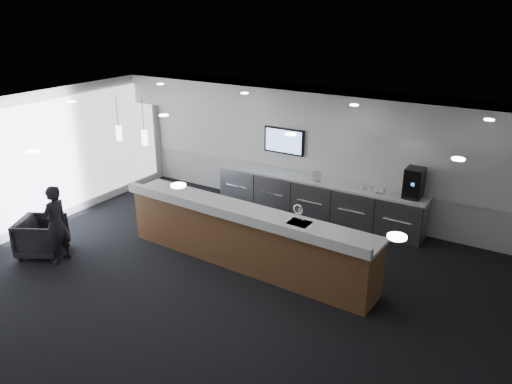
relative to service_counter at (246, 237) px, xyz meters
The scene contains 23 objects.
ground 1.10m from the service_counter, 78.82° to the right, with size 10.00×10.00×0.00m, color black.
ceiling 2.60m from the service_counter, 78.82° to the right, with size 10.00×8.00×0.02m, color black.
back_wall 3.22m from the service_counter, 86.61° to the left, with size 10.00×0.02×3.00m, color silver.
left_wall 4.99m from the service_counter, 169.16° to the right, with size 0.02×8.00×3.00m, color silver.
soffit_bulkhead 3.35m from the service_counter, 86.03° to the left, with size 10.00×0.90×0.70m, color silver.
alcove_panel 3.22m from the service_counter, 86.57° to the left, with size 9.80×0.06×1.40m, color silver.
window_blinds_wall 4.95m from the service_counter, 169.07° to the right, with size 0.04×7.36×2.55m, color #A6B2C7.
back_credenza 2.72m from the service_counter, 86.16° to the left, with size 5.06×0.66×0.95m.
wall_tv 3.27m from the service_counter, 105.33° to the left, with size 1.05×0.08×0.62m.
pendant_left 2.78m from the service_counter, behind, with size 0.12×0.12×0.30m, color #FFEEC6.
pendant_right 3.37m from the service_counter, behind, with size 0.12×0.12×0.30m, color #FFEEC6.
ceiling_can_lights 2.57m from the service_counter, 78.82° to the right, with size 7.00×5.00×0.02m, color white, non-canonical shape.
service_counter is the anchor object (origin of this frame).
coffee_machine 3.69m from the service_counter, 49.47° to the left, with size 0.36×0.48×0.63m.
info_sign_left 2.65m from the service_counter, 84.60° to the left, with size 0.18×0.02×0.25m, color silver.
info_sign_right 3.16m from the service_counter, 57.00° to the left, with size 0.17×0.02×0.23m, color silver.
armchair 4.10m from the service_counter, 154.40° to the right, with size 0.81×0.84×0.76m, color black.
lounge_guest 3.62m from the service_counter, 150.38° to the right, with size 0.57×0.37×1.56m, color black.
cup_0 3.20m from the service_counter, 56.26° to the left, with size 0.11×0.11×0.10m, color white.
cup_1 3.13m from the service_counter, 58.42° to the left, with size 0.11×0.11×0.10m, color white.
cup_2 3.06m from the service_counter, 60.68° to the left, with size 0.11×0.11×0.10m, color white.
cup_3 2.99m from the service_counter, 63.04° to the left, with size 0.11×0.11×0.10m, color white.
cup_4 2.93m from the service_counter, 65.51° to the left, with size 0.11×0.11×0.10m, color white.
Camera 1 is at (4.43, -6.22, 4.77)m, focal length 35.00 mm.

